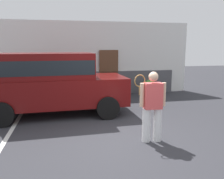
# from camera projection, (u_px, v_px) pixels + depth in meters

# --- Properties ---
(ground_plane) EXTENTS (40.00, 40.00, 0.00)m
(ground_plane) POSITION_uv_depth(u_px,v_px,m) (126.00, 140.00, 5.72)
(ground_plane) COLOR #2D2D33
(parking_stripe_0) EXTENTS (0.12, 4.40, 0.01)m
(parking_stripe_0) POSITION_uv_depth(u_px,v_px,m) (13.00, 128.00, 6.59)
(parking_stripe_0) COLOR silver
(parking_stripe_0) RESTS_ON ground_plane
(house_frontage) EXTENTS (9.24, 0.40, 3.40)m
(house_frontage) POSITION_uv_depth(u_px,v_px,m) (94.00, 61.00, 11.06)
(house_frontage) COLOR white
(house_frontage) RESTS_ON ground_plane
(parked_suv) EXTENTS (4.66, 2.29, 2.05)m
(parked_suv) POSITION_uv_depth(u_px,v_px,m) (53.00, 81.00, 7.73)
(parked_suv) COLOR #590C0C
(parked_suv) RESTS_ON ground_plane
(tennis_player_man) EXTENTS (0.76, 0.28, 1.68)m
(tennis_player_man) POSITION_uv_depth(u_px,v_px,m) (152.00, 106.00, 5.52)
(tennis_player_man) COLOR white
(tennis_player_man) RESTS_ON ground_plane
(potted_plant_by_porch) EXTENTS (0.57, 0.57, 0.75)m
(potted_plant_by_porch) POSITION_uv_depth(u_px,v_px,m) (150.00, 87.00, 10.86)
(potted_plant_by_porch) COLOR gray
(potted_plant_by_porch) RESTS_ON ground_plane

